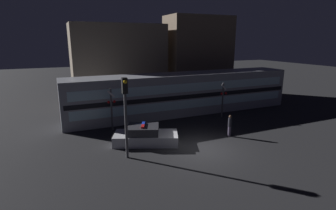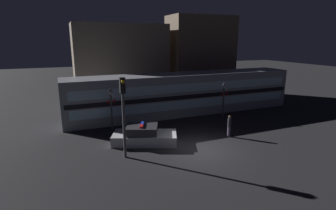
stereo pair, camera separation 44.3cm
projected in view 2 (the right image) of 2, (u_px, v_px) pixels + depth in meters
name	position (u px, v px, depth m)	size (l,w,h in m)	color
ground_plane	(201.00, 150.00, 16.84)	(120.00, 120.00, 0.00)	black
train	(185.00, 93.00, 25.02)	(22.14, 3.14, 3.82)	gray
police_car	(144.00, 136.00, 17.85)	(4.70, 3.41, 1.36)	silver
pedestrian	(229.00, 126.00, 18.93)	(0.27, 0.27, 1.61)	#3F384C
crossing_signal_near	(224.00, 99.00, 23.52)	(0.65, 0.30, 3.16)	#4C4C51
crossing_signal_far	(111.00, 107.00, 20.13)	(0.65, 0.30, 3.31)	#4C4C51
traffic_light_corner	(123.00, 108.00, 15.03)	(0.30, 0.46, 4.83)	#4C4C51
building_left	(121.00, 63.00, 29.88)	(10.36, 4.05, 8.62)	#726656
building_center	(200.00, 56.00, 33.25)	(8.10, 4.23, 9.76)	brown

